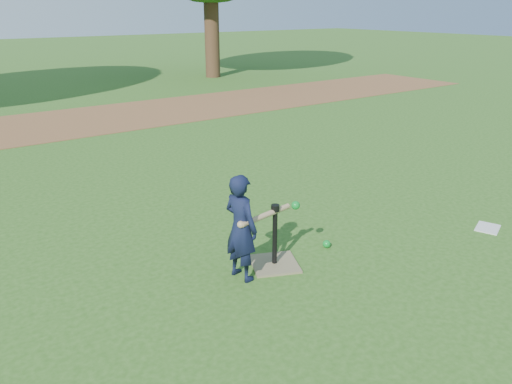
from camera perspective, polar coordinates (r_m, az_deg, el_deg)
ground at (r=4.79m, az=2.90°, el=-8.36°), size 80.00×80.00×0.00m
dirt_strip at (r=11.32m, az=-21.65°, el=7.27°), size 24.00×3.00×0.01m
child at (r=4.38m, az=-1.74°, el=-4.09°), size 0.29×0.39×0.98m
wiffle_ball_ground at (r=5.15m, az=8.08°, el=-5.90°), size 0.08×0.08×0.08m
clipboard at (r=6.11m, az=24.96°, el=-3.74°), size 0.36×0.32×0.01m
batting_tee at (r=4.75m, az=2.13°, el=-7.15°), size 0.57×0.57×0.61m
swing_action at (r=4.48m, az=1.59°, el=-2.52°), size 0.67×0.17×0.11m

